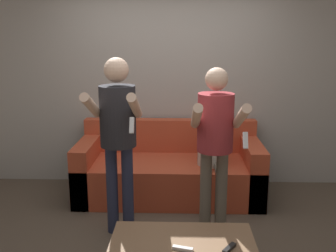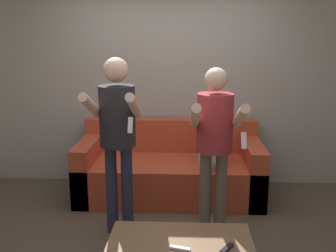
{
  "view_description": "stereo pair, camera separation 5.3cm",
  "coord_description": "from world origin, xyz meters",
  "px_view_note": "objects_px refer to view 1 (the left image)",
  "views": [
    {
      "loc": [
        0.15,
        -3.26,
        1.92
      ],
      "look_at": [
        0.02,
        0.69,
        0.97
      ],
      "focal_mm": 42.0,
      "sensor_mm": 36.0,
      "label": 1
    },
    {
      "loc": [
        0.2,
        -3.26,
        1.92
      ],
      "look_at": [
        0.02,
        0.69,
        0.97
      ],
      "focal_mm": 42.0,
      "sensor_mm": 36.0,
      "label": 2
    }
  ],
  "objects_px": {
    "couch": "(169,172)",
    "person_standing_right": "(215,134)",
    "coffee_table": "(183,243)",
    "person_standing_left": "(118,126)",
    "remote_near": "(183,249)",
    "person_seated": "(212,147)",
    "remote_far": "(229,248)"
  },
  "relations": [
    {
      "from": "couch",
      "to": "person_standing_right",
      "type": "xyz_separation_m",
      "value": [
        0.45,
        -0.94,
        0.72
      ]
    },
    {
      "from": "person_standing_right",
      "to": "coffee_table",
      "type": "relative_size",
      "value": 1.48
    },
    {
      "from": "couch",
      "to": "coffee_table",
      "type": "height_order",
      "value": "couch"
    },
    {
      "from": "person_standing_left",
      "to": "coffee_table",
      "type": "distance_m",
      "value": 1.23
    },
    {
      "from": "person_standing_left",
      "to": "remote_near",
      "type": "bearing_deg",
      "value": -58.06
    },
    {
      "from": "coffee_table",
      "to": "remote_near",
      "type": "relative_size",
      "value": 7.07
    },
    {
      "from": "person_seated",
      "to": "remote_near",
      "type": "height_order",
      "value": "person_seated"
    },
    {
      "from": "person_seated",
      "to": "remote_near",
      "type": "bearing_deg",
      "value": -101.31
    },
    {
      "from": "person_seated",
      "to": "coffee_table",
      "type": "xyz_separation_m",
      "value": [
        -0.33,
        -1.51,
        -0.32
      ]
    },
    {
      "from": "person_seated",
      "to": "remote_near",
      "type": "distance_m",
      "value": 1.72
    },
    {
      "from": "remote_near",
      "to": "remote_far",
      "type": "bearing_deg",
      "value": 2.93
    },
    {
      "from": "coffee_table",
      "to": "couch",
      "type": "bearing_deg",
      "value": 94.98
    },
    {
      "from": "remote_far",
      "to": "coffee_table",
      "type": "bearing_deg",
      "value": 156.7
    },
    {
      "from": "remote_far",
      "to": "couch",
      "type": "bearing_deg",
      "value": 104.53
    },
    {
      "from": "couch",
      "to": "person_standing_left",
      "type": "height_order",
      "value": "person_standing_left"
    },
    {
      "from": "coffee_table",
      "to": "person_standing_right",
      "type": "bearing_deg",
      "value": 69.38
    },
    {
      "from": "couch",
      "to": "person_seated",
      "type": "xyz_separation_m",
      "value": [
        0.49,
        -0.22,
        0.38
      ]
    },
    {
      "from": "person_standing_right",
      "to": "coffee_table",
      "type": "bearing_deg",
      "value": -110.62
    },
    {
      "from": "person_standing_left",
      "to": "remote_near",
      "type": "relative_size",
      "value": 11.04
    },
    {
      "from": "couch",
      "to": "person_seated",
      "type": "bearing_deg",
      "value": -24.69
    },
    {
      "from": "person_seated",
      "to": "coffee_table",
      "type": "bearing_deg",
      "value": -102.49
    },
    {
      "from": "couch",
      "to": "person_standing_right",
      "type": "relative_size",
      "value": 1.32
    },
    {
      "from": "couch",
      "to": "person_standing_right",
      "type": "distance_m",
      "value": 1.26
    },
    {
      "from": "person_standing_right",
      "to": "coffee_table",
      "type": "distance_m",
      "value": 1.07
    },
    {
      "from": "person_seated",
      "to": "coffee_table",
      "type": "height_order",
      "value": "person_seated"
    },
    {
      "from": "person_seated",
      "to": "coffee_table",
      "type": "distance_m",
      "value": 1.58
    },
    {
      "from": "person_standing_left",
      "to": "remote_near",
      "type": "xyz_separation_m",
      "value": [
        0.6,
        -0.96,
        -0.67
      ]
    },
    {
      "from": "couch",
      "to": "coffee_table",
      "type": "xyz_separation_m",
      "value": [
        0.15,
        -1.73,
        0.06
      ]
    },
    {
      "from": "coffee_table",
      "to": "person_seated",
      "type": "bearing_deg",
      "value": 77.51
    },
    {
      "from": "couch",
      "to": "remote_far",
      "type": "xyz_separation_m",
      "value": [
        0.49,
        -1.88,
        0.11
      ]
    },
    {
      "from": "coffee_table",
      "to": "remote_far",
      "type": "bearing_deg",
      "value": -23.3
    },
    {
      "from": "person_standing_left",
      "to": "remote_far",
      "type": "relative_size",
      "value": 11.83
    }
  ]
}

